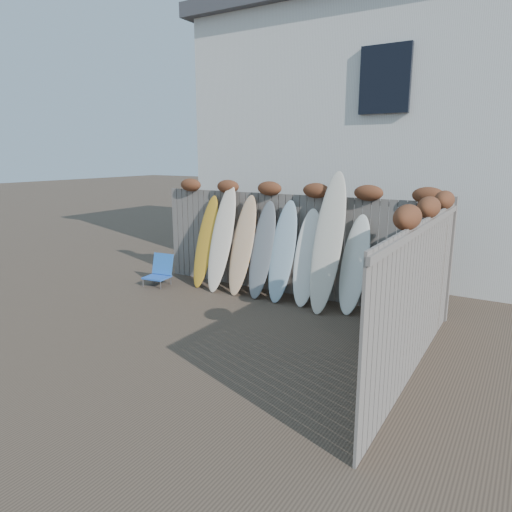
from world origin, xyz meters
The scene contains 15 objects.
ground centered at (0.00, 0.00, 0.00)m, with size 80.00×80.00×0.00m, color #493A2D.
back_fence centered at (0.06, 2.39, 1.18)m, with size 6.05×0.28×2.24m.
right_fence centered at (2.99, 0.25, 1.14)m, with size 0.28×4.40×2.24m.
house centered at (0.50, 6.50, 3.20)m, with size 8.50×5.50×6.33m.
beach_chair centered at (-2.64, 1.52, 0.30)m, with size 0.55×0.58×0.66m.
wooden_crate centered at (2.54, 0.85, 0.36)m, with size 0.62×0.51×0.72m, color #6C6251.
lattice_panel centered at (2.92, 1.26, 0.86)m, with size 0.05×1.15×1.72m, color #382E22.
surfboard_0 centered at (-1.74, 2.00, 0.96)m, with size 0.47×0.07×1.99m, color gold.
surfboard_1 centered at (-1.28, 1.95, 1.08)m, with size 0.51×0.07×2.25m, color #F9E2C6.
surfboard_2 centered at (-0.79, 1.97, 0.98)m, with size 0.50×0.07×2.05m, color #FFCA77.
surfboard_3 centered at (-0.34, 1.98, 0.94)m, with size 0.48×0.07×1.95m, color slate.
surfboard_4 centered at (0.11, 1.99, 0.95)m, with size 0.50×0.07×1.99m, color #92ACBC.
surfboard_5 centered at (0.61, 2.01, 0.89)m, with size 0.49×0.07×1.85m, color white.
surfboard_6 centered at (1.06, 1.91, 1.24)m, with size 0.54×0.07×2.58m, color beige.
surfboard_7 centered at (1.52, 2.04, 0.87)m, with size 0.49×0.07×1.80m, color white.
Camera 1 is at (4.12, -5.50, 2.77)m, focal length 32.00 mm.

